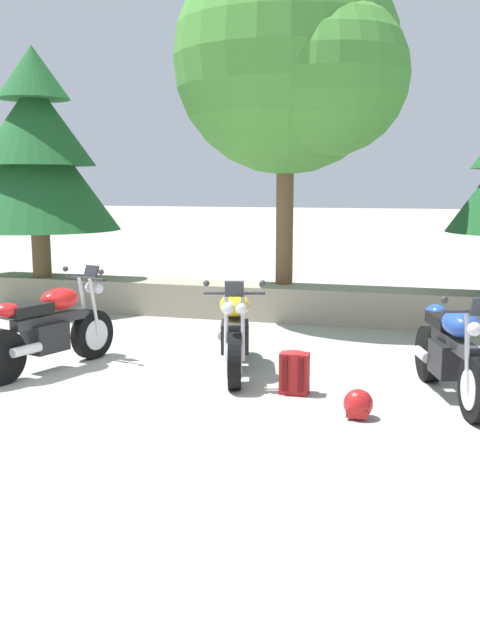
# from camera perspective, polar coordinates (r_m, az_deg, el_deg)

# --- Properties ---
(ground_plane) EXTENTS (120.00, 120.00, 0.00)m
(ground_plane) POSITION_cam_1_polar(r_m,az_deg,el_deg) (7.52, -7.51, -6.23)
(ground_plane) COLOR #A3A099
(stone_wall) EXTENTS (36.00, 0.80, 0.55)m
(stone_wall) POSITION_cam_1_polar(r_m,az_deg,el_deg) (11.89, 1.92, 1.47)
(stone_wall) COLOR gray
(stone_wall) RESTS_ON ground
(motorcycle_red_near_left) EXTENTS (0.87, 2.02, 1.18)m
(motorcycle_red_near_left) POSITION_cam_1_polar(r_m,az_deg,el_deg) (8.80, -14.71, -0.75)
(motorcycle_red_near_left) COLOR black
(motorcycle_red_near_left) RESTS_ON ground
(motorcycle_yellow_centre) EXTENTS (0.90, 2.02, 1.18)m
(motorcycle_yellow_centre) POSITION_cam_1_polar(r_m,az_deg,el_deg) (8.41, -0.42, -0.92)
(motorcycle_yellow_centre) COLOR black
(motorcycle_yellow_centre) RESTS_ON ground
(motorcycle_blue_far_right) EXTENTS (0.94, 2.00, 1.18)m
(motorcycle_blue_far_right) POSITION_cam_1_polar(r_m,az_deg,el_deg) (7.64, 16.36, -2.55)
(motorcycle_blue_far_right) COLOR black
(motorcycle_blue_far_right) RESTS_ON ground
(rider_backpack) EXTENTS (0.31, 0.27, 0.47)m
(rider_backpack) POSITION_cam_1_polar(r_m,az_deg,el_deg) (7.63, 4.31, -4.03)
(rider_backpack) COLOR #A31E1E
(rider_backpack) RESTS_ON ground
(rider_helmet) EXTENTS (0.28, 0.28, 0.28)m
(rider_helmet) POSITION_cam_1_polar(r_m,az_deg,el_deg) (6.93, 9.27, -6.56)
(rider_helmet) COLOR #B21919
(rider_helmet) RESTS_ON ground
(pine_tree_far_left) EXTENTS (2.81, 2.81, 3.92)m
(pine_tree_far_left) POSITION_cam_1_polar(r_m,az_deg,el_deg) (13.26, -15.72, 12.47)
(pine_tree_far_left) COLOR brown
(pine_tree_far_left) RESTS_ON stone_wall
(leafy_tree_mid_left) EXTENTS (3.74, 3.56, 5.33)m
(leafy_tree_mid_left) POSITION_cam_1_polar(r_m,az_deg,el_deg) (11.89, 4.39, 19.52)
(leafy_tree_mid_left) COLOR brown
(leafy_tree_mid_left) RESTS_ON stone_wall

